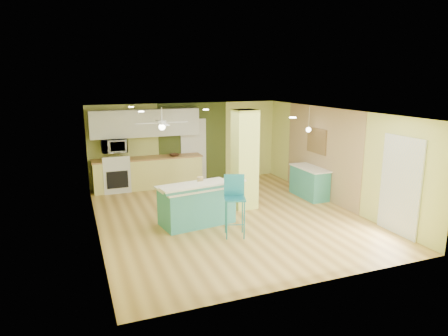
{
  "coord_description": "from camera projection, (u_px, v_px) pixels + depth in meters",
  "views": [
    {
      "loc": [
        -3.37,
        -8.48,
        3.29
      ],
      "look_at": [
        0.05,
        0.4,
        1.1
      ],
      "focal_mm": 32.0,
      "sensor_mm": 36.0,
      "label": 1
    }
  ],
  "objects": [
    {
      "name": "french_door",
      "position": [
        400.0,
        186.0,
        8.35
      ],
      "size": [
        0.04,
        1.08,
        2.1
      ],
      "primitive_type": "cube",
      "color": "silver",
      "rests_on": "floor"
    },
    {
      "name": "canister",
      "position": [
        200.0,
        181.0,
        9.02
      ],
      "size": [
        0.15,
        0.15,
        0.18
      ],
      "primitive_type": "cylinder",
      "color": "gold",
      "rests_on": "peninsula"
    },
    {
      "name": "microwave",
      "position": [
        114.0,
        146.0,
        11.45
      ],
      "size": [
        0.7,
        0.48,
        0.39
      ],
      "primitive_type": "imported",
      "color": "white",
      "rests_on": "wall_back"
    },
    {
      "name": "interior_door",
      "position": [
        194.0,
        151.0,
        12.63
      ],
      "size": [
        0.82,
        0.05,
        2.0
      ],
      "primitive_type": "cube",
      "color": "white",
      "rests_on": "floor"
    },
    {
      "name": "upper_cabinets",
      "position": [
        146.0,
        123.0,
        11.76
      ],
      "size": [
        3.2,
        0.34,
        0.8
      ],
      "primitive_type": "cube",
      "color": "silver",
      "rests_on": "wall_back"
    },
    {
      "name": "column",
      "position": [
        245.0,
        160.0,
        10.04
      ],
      "size": [
        0.55,
        0.55,
        2.5
      ],
      "primitive_type": "cube",
      "color": "#D3E168",
      "rests_on": "floor"
    },
    {
      "name": "floor",
      "position": [
        228.0,
        216.0,
        9.63
      ],
      "size": [
        6.0,
        7.0,
        0.01
      ],
      "primitive_type": "cube",
      "color": "olive",
      "rests_on": "ground"
    },
    {
      "name": "wall_right",
      "position": [
        335.0,
        157.0,
        10.41
      ],
      "size": [
        0.01,
        7.0,
        2.5
      ],
      "primitive_type": "cube",
      "color": "#D1D773",
      "rests_on": "floor"
    },
    {
      "name": "peninsula",
      "position": [
        197.0,
        204.0,
        9.04
      ],
      "size": [
        1.97,
        1.29,
        1.03
      ],
      "rotation": [
        0.0,
        0.0,
        0.16
      ],
      "color": "teal",
      "rests_on": "floor"
    },
    {
      "name": "ceiling_fan",
      "position": [
        162.0,
        123.0,
        10.6
      ],
      "size": [
        1.41,
        1.41,
        0.61
      ],
      "color": "white",
      "rests_on": "ceiling"
    },
    {
      "name": "wall_left",
      "position": [
        94.0,
        177.0,
        8.3
      ],
      "size": [
        0.01,
        7.0,
        2.5
      ],
      "primitive_type": "cube",
      "color": "#D1D773",
      "rests_on": "floor"
    },
    {
      "name": "wall_decor",
      "position": [
        317.0,
        141.0,
        11.05
      ],
      "size": [
        0.03,
        0.9,
        0.7
      ],
      "primitive_type": "cube",
      "color": "brown",
      "rests_on": "wood_panel"
    },
    {
      "name": "wall_back",
      "position": [
        187.0,
        143.0,
        12.54
      ],
      "size": [
        6.0,
        0.01,
        2.5
      ],
      "primitive_type": "cube",
      "color": "#D1D773",
      "rests_on": "floor"
    },
    {
      "name": "side_counter",
      "position": [
        309.0,
        182.0,
        11.09
      ],
      "size": [
        0.56,
        1.31,
        0.84
      ],
      "color": "teal",
      "rests_on": "floor"
    },
    {
      "name": "bar_stool",
      "position": [
        235.0,
        195.0,
        8.32
      ],
      "size": [
        0.54,
        0.54,
        1.3
      ],
      "rotation": [
        0.0,
        0.0,
        -0.31
      ],
      "color": "teal",
      "rests_on": "floor"
    },
    {
      "name": "olive_accent",
      "position": [
        193.0,
        143.0,
        12.59
      ],
      "size": [
        2.2,
        0.02,
        2.5
      ],
      "primitive_type": "cube",
      "color": "#3F4A1D",
      "rests_on": "floor"
    },
    {
      "name": "ceiling",
      "position": [
        228.0,
        112.0,
        9.07
      ],
      "size": [
        6.0,
        7.0,
        0.01
      ],
      "primitive_type": "cube",
      "color": "white",
      "rests_on": "wall_back"
    },
    {
      "name": "pendant_lamp",
      "position": [
        309.0,
        130.0,
        10.82
      ],
      "size": [
        0.14,
        0.14,
        0.69
      ],
      "color": "silver",
      "rests_on": "ceiling"
    },
    {
      "name": "wood_panel",
      "position": [
        321.0,
        153.0,
        10.95
      ],
      "size": [
        0.02,
        3.4,
        2.5
      ],
      "primitive_type": "cube",
      "color": "#997B57",
      "rests_on": "floor"
    },
    {
      "name": "stove",
      "position": [
        116.0,
        176.0,
        11.64
      ],
      "size": [
        0.76,
        0.66,
        1.08
      ],
      "color": "white",
      "rests_on": "floor"
    },
    {
      "name": "fruit_bowl",
      "position": [
        174.0,
        155.0,
        12.05
      ],
      "size": [
        0.38,
        0.38,
        0.07
      ],
      "primitive_type": "imported",
      "rotation": [
        0.0,
        0.0,
        0.34
      ],
      "color": "#392217",
      "rests_on": "kitchen_run"
    },
    {
      "name": "kitchen_run",
      "position": [
        149.0,
        173.0,
        11.98
      ],
      "size": [
        3.25,
        0.63,
        0.94
      ],
      "color": "#E7DF79",
      "rests_on": "floor"
    },
    {
      "name": "wall_front",
      "position": [
        312.0,
        212.0,
        6.17
      ],
      "size": [
        6.0,
        0.01,
        2.5
      ],
      "primitive_type": "cube",
      "color": "#D1D773",
      "rests_on": "floor"
    }
  ]
}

